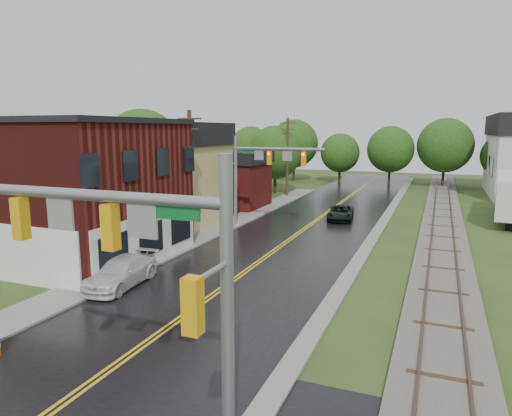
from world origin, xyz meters
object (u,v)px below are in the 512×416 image
Objects in this scene: traffic_signal_far at (260,165)px; suv_dark at (341,213)px; tree_left_b at (143,149)px; utility_pole_c at (287,156)px; pickup_white at (121,273)px; tree_left_a at (49,162)px; utility_pole_b at (191,172)px; traffic_signal_near at (139,254)px; tree_left_e at (276,154)px; brick_building at (52,188)px; tree_left_c at (216,158)px.

traffic_signal_far is 8.66m from suv_dark.
utility_pole_c is at bearing 47.61° from tree_left_b.
pickup_white is (2.00, -32.46, -4.03)m from utility_pole_c.
utility_pole_b is at bearing 0.45° from tree_left_a.
tree_left_e reaches higher than traffic_signal_near.
brick_building is at bearing -136.99° from suv_dark.
utility_pole_c is 1.89× the size of pickup_white.
utility_pole_b is at bearing 50.93° from brick_building.
traffic_signal_near is 13.33m from pickup_white.
traffic_signal_far is 1.54× the size of pickup_white.
utility_pole_b is 1.04× the size of tree_left_a.
utility_pole_c reaches higher than tree_left_a.
tree_left_a is 1.06× the size of tree_left_e.
utility_pole_b is (-3.33, -5.00, -0.25)m from traffic_signal_far.
traffic_signal_near is 1.66× the size of suv_dark.
suv_dark is 21.75m from pickup_white.
brick_building is 22.71m from suv_dark.
brick_building is 17.80m from tree_left_b.
tree_left_a reaches higher than traffic_signal_far.
tree_left_b is (-5.36, 16.90, 1.57)m from brick_building.
traffic_signal_far is at bearing 53.08° from brick_building.
tree_left_a is at bearing -179.55° from utility_pole_b.
tree_left_b is (-21.32, 29.90, 0.75)m from traffic_signal_near.
traffic_signal_far is (-6.94, 25.00, 0.01)m from traffic_signal_near.
suv_dark is at bearing 44.46° from traffic_signal_far.
tree_left_a reaches higher than brick_building.
utility_pole_b is 2.04× the size of suv_dark.
tree_left_b is (-11.05, -12.10, 1.00)m from utility_pole_c.
utility_pole_c is at bearing 78.91° from brick_building.
traffic_signal_near is at bearing -40.47° from tree_left_a.
traffic_signal_far is 1.66× the size of suv_dark.
tree_left_a is 24.47m from suv_dark.
pickup_white is at bearing -115.07° from suv_dark.
utility_pole_b is (-10.27, 20.00, -0.25)m from traffic_signal_near.
utility_pole_b reaches higher than traffic_signal_far.
suv_dark is at bearing 67.72° from pickup_white.
utility_pole_c reaches higher than tree_left_e.
tree_left_e is at bearing 120.92° from suv_dark.
tree_left_b is at bearing 78.69° from tree_left_a.
tree_left_a is (-7.36, 6.90, 0.96)m from brick_building.
utility_pole_c is at bearing 30.20° from tree_left_c.
tree_left_a is (-23.32, 19.90, 0.15)m from traffic_signal_near.
tree_left_a is 18.98m from tree_left_c.
tree_left_c is 1.61× the size of pickup_white.
brick_building is at bearing -72.39° from tree_left_b.
traffic_signal_far is at bearing 80.67° from pickup_white.
suv_dark is at bearing -25.98° from tree_left_c.
tree_left_e is at bearing 50.19° from tree_left_c.
utility_pole_c is 0.93× the size of tree_left_b.
utility_pole_c is 32.77m from pickup_white.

